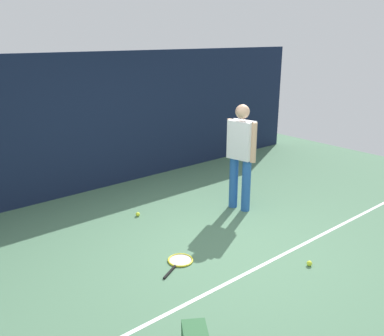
{
  "coord_description": "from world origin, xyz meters",
  "views": [
    {
      "loc": [
        -3.4,
        -3.65,
        2.69
      ],
      "look_at": [
        0.0,
        0.4,
        1.0
      ],
      "focal_mm": 38.84,
      "sensor_mm": 36.0,
      "label": 1
    }
  ],
  "objects_px": {
    "tennis_player": "(241,151)",
    "tennis_racket": "(179,261)",
    "tennis_ball_near_player": "(309,263)",
    "tennis_ball_by_fence": "(138,214)"
  },
  "relations": [
    {
      "from": "tennis_player",
      "to": "tennis_racket",
      "type": "bearing_deg",
      "value": -78.8
    },
    {
      "from": "tennis_racket",
      "to": "tennis_ball_near_player",
      "type": "relative_size",
      "value": 9.5
    },
    {
      "from": "tennis_player",
      "to": "tennis_ball_near_player",
      "type": "distance_m",
      "value": 2.12
    },
    {
      "from": "tennis_ball_near_player",
      "to": "tennis_ball_by_fence",
      "type": "height_order",
      "value": "same"
    },
    {
      "from": "tennis_racket",
      "to": "tennis_ball_near_player",
      "type": "xyz_separation_m",
      "value": [
        1.17,
        -1.09,
        0.02
      ]
    },
    {
      "from": "tennis_racket",
      "to": "tennis_ball_near_player",
      "type": "height_order",
      "value": "tennis_ball_near_player"
    },
    {
      "from": "tennis_player",
      "to": "tennis_ball_by_fence",
      "type": "bearing_deg",
      "value": -129.14
    },
    {
      "from": "tennis_racket",
      "to": "tennis_ball_near_player",
      "type": "bearing_deg",
      "value": -69.54
    },
    {
      "from": "tennis_racket",
      "to": "tennis_player",
      "type": "bearing_deg",
      "value": -5.13
    },
    {
      "from": "tennis_ball_near_player",
      "to": "tennis_racket",
      "type": "bearing_deg",
      "value": 136.98
    }
  ]
}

